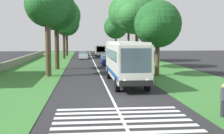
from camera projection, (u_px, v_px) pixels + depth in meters
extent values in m
plane|color=#262628|center=(113.00, 101.00, 19.20)|extent=(160.00, 160.00, 0.00)
cube|color=#387533|center=(26.00, 75.00, 33.27)|extent=(120.00, 8.00, 0.04)
cube|color=#387533|center=(171.00, 73.00, 34.86)|extent=(120.00, 8.00, 0.04)
cube|color=silver|center=(100.00, 74.00, 34.07)|extent=(110.00, 0.16, 0.01)
cube|color=silver|center=(125.00, 60.00, 26.54)|extent=(11.00, 2.50, 2.90)
cube|color=slate|center=(125.00, 54.00, 26.79)|extent=(9.68, 2.54, 0.85)
cube|color=slate|center=(136.00, 61.00, 21.10)|extent=(0.08, 2.20, 1.74)
cube|color=#1E4C9E|center=(125.00, 71.00, 26.63)|extent=(10.78, 2.53, 0.36)
cube|color=silver|center=(125.00, 43.00, 26.39)|extent=(10.56, 2.30, 0.18)
cube|color=black|center=(136.00, 83.00, 21.12)|extent=(0.16, 2.40, 0.40)
sphere|color=#F2EDCC|center=(125.00, 81.00, 21.09)|extent=(0.24, 0.24, 0.24)
sphere|color=#F2EDCC|center=(147.00, 81.00, 21.25)|extent=(0.24, 0.24, 0.24)
cylinder|color=black|center=(117.00, 84.00, 22.71)|extent=(1.10, 0.32, 1.10)
cylinder|color=black|center=(109.00, 73.00, 30.04)|extent=(1.10, 0.32, 1.10)
cylinder|color=black|center=(147.00, 84.00, 22.93)|extent=(1.10, 0.32, 1.10)
cylinder|color=black|center=(131.00, 73.00, 30.26)|extent=(1.10, 0.32, 1.10)
cube|color=silver|center=(129.00, 133.00, 12.77)|extent=(0.45, 6.80, 0.01)
cube|color=silver|center=(126.00, 127.00, 13.66)|extent=(0.45, 6.80, 0.01)
cube|color=silver|center=(123.00, 121.00, 14.55)|extent=(0.45, 6.80, 0.01)
cube|color=silver|center=(121.00, 117.00, 15.44)|extent=(0.45, 6.80, 0.01)
cube|color=silver|center=(119.00, 112.00, 16.34)|extent=(0.45, 6.80, 0.01)
cube|color=silver|center=(117.00, 109.00, 17.23)|extent=(0.45, 6.80, 0.01)
cube|color=navy|center=(107.00, 61.00, 46.50)|extent=(4.30, 1.75, 0.70)
cube|color=slate|center=(107.00, 57.00, 46.34)|extent=(2.00, 1.61, 0.55)
cylinder|color=black|center=(102.00, 63.00, 45.11)|extent=(0.64, 0.22, 0.64)
cylinder|color=black|center=(101.00, 62.00, 47.78)|extent=(0.64, 0.22, 0.64)
cylinder|color=black|center=(113.00, 63.00, 45.26)|extent=(0.64, 0.22, 0.64)
cylinder|color=black|center=(111.00, 62.00, 47.93)|extent=(0.64, 0.22, 0.64)
cube|color=navy|center=(106.00, 59.00, 51.54)|extent=(4.30, 1.75, 0.70)
cube|color=slate|center=(106.00, 55.00, 51.38)|extent=(2.00, 1.61, 0.55)
cylinder|color=black|center=(102.00, 61.00, 50.14)|extent=(0.64, 0.22, 0.64)
cylinder|color=black|center=(101.00, 60.00, 52.82)|extent=(0.64, 0.22, 0.64)
cylinder|color=black|center=(111.00, 61.00, 50.30)|extent=(0.64, 0.22, 0.64)
cylinder|color=black|center=(110.00, 60.00, 52.97)|extent=(0.64, 0.22, 0.64)
cube|color=silver|center=(83.00, 56.00, 59.78)|extent=(4.30, 1.75, 0.70)
cube|color=slate|center=(83.00, 53.00, 59.63)|extent=(2.00, 1.61, 0.55)
cylinder|color=black|center=(79.00, 58.00, 58.39)|extent=(0.64, 0.22, 0.64)
cylinder|color=black|center=(79.00, 57.00, 61.07)|extent=(0.64, 0.22, 0.64)
cylinder|color=black|center=(87.00, 58.00, 58.54)|extent=(0.64, 0.22, 0.64)
cylinder|color=black|center=(87.00, 57.00, 61.22)|extent=(0.64, 0.22, 0.64)
cube|color=silver|center=(100.00, 50.00, 68.24)|extent=(6.00, 2.10, 2.10)
cube|color=slate|center=(100.00, 48.00, 68.40)|extent=(5.04, 2.13, 0.70)
cube|color=slate|center=(101.00, 49.00, 65.28)|extent=(0.06, 1.76, 1.18)
cylinder|color=black|center=(96.00, 55.00, 66.37)|extent=(0.76, 0.24, 0.76)
cylinder|color=black|center=(96.00, 54.00, 70.13)|extent=(0.76, 0.24, 0.76)
cylinder|color=black|center=(105.00, 55.00, 66.55)|extent=(0.76, 0.24, 0.76)
cylinder|color=black|center=(104.00, 54.00, 70.32)|extent=(0.76, 0.24, 0.76)
cylinder|color=#3D2D1E|center=(67.00, 43.00, 69.99)|extent=(0.55, 0.55, 5.90)
sphere|color=#1E5623|center=(66.00, 23.00, 69.56)|extent=(6.01, 6.01, 6.01)
sphere|color=#1E5623|center=(67.00, 25.00, 71.39)|extent=(4.17, 4.17, 4.17)
sphere|color=#1E5623|center=(62.00, 25.00, 68.02)|extent=(4.27, 4.27, 4.27)
cylinder|color=#3D2D1E|center=(67.00, 42.00, 79.77)|extent=(0.58, 0.58, 6.17)
sphere|color=#1E5623|center=(67.00, 25.00, 79.36)|extent=(4.89, 4.89, 4.89)
sphere|color=#1E5623|center=(67.00, 27.00, 80.85)|extent=(3.08, 3.08, 3.08)
sphere|color=#1E5623|center=(64.00, 26.00, 78.11)|extent=(3.08, 3.08, 3.08)
cylinder|color=#3D2D1E|center=(64.00, 42.00, 59.99)|extent=(0.49, 0.49, 6.65)
sphere|color=#286B2D|center=(64.00, 16.00, 59.50)|extent=(6.73, 6.73, 6.73)
sphere|color=#286B2D|center=(64.00, 19.00, 61.55)|extent=(4.27, 4.27, 4.27)
sphere|color=#286B2D|center=(58.00, 17.00, 57.79)|extent=(4.78, 4.78, 4.78)
cylinder|color=brown|center=(48.00, 47.00, 31.90)|extent=(0.59, 0.59, 6.22)
sphere|color=#1E5623|center=(47.00, 4.00, 31.49)|extent=(4.76, 4.76, 4.76)
sphere|color=#1E5623|center=(49.00, 9.00, 32.94)|extent=(2.99, 2.99, 2.99)
sphere|color=#1E5623|center=(39.00, 6.00, 30.28)|extent=(2.64, 2.64, 2.64)
cylinder|color=#4C3826|center=(57.00, 45.00, 38.97)|extent=(0.59, 0.59, 6.15)
sphere|color=#1E5623|center=(56.00, 10.00, 38.55)|extent=(5.17, 5.17, 5.17)
sphere|color=#1E5623|center=(57.00, 14.00, 40.12)|extent=(2.96, 2.96, 2.96)
sphere|color=#1E5623|center=(49.00, 12.00, 37.23)|extent=(3.73, 3.73, 3.73)
cylinder|color=#3D2D1E|center=(129.00, 43.00, 51.88)|extent=(0.38, 0.38, 6.44)
sphere|color=#286B2D|center=(129.00, 13.00, 51.40)|extent=(6.97, 6.97, 6.97)
sphere|color=#286B2D|center=(127.00, 17.00, 53.52)|extent=(3.98, 3.98, 3.98)
sphere|color=#286B2D|center=(124.00, 15.00, 49.62)|extent=(4.63, 4.63, 4.63)
cylinder|color=brown|center=(157.00, 56.00, 32.17)|extent=(0.47, 0.47, 4.12)
sphere|color=#1E5623|center=(158.00, 24.00, 31.85)|extent=(5.03, 5.03, 5.03)
sphere|color=#1E5623|center=(154.00, 28.00, 33.38)|extent=(3.01, 3.01, 3.01)
sphere|color=#1E5623|center=(153.00, 27.00, 30.57)|extent=(2.92, 2.92, 2.92)
cylinder|color=brown|center=(116.00, 44.00, 72.70)|extent=(0.38, 0.38, 5.19)
sphere|color=#1E5623|center=(116.00, 27.00, 72.31)|extent=(5.74, 5.74, 5.74)
sphere|color=#1E5623|center=(115.00, 29.00, 74.06)|extent=(3.88, 3.88, 3.88)
sphere|color=#1E5623|center=(113.00, 28.00, 70.84)|extent=(3.35, 3.35, 3.35)
cylinder|color=#4C3826|center=(137.00, 46.00, 40.50)|extent=(0.42, 0.42, 5.85)
sphere|color=#337A38|center=(137.00, 12.00, 40.07)|extent=(6.08, 6.08, 6.08)
sphere|color=#337A38|center=(135.00, 16.00, 41.92)|extent=(3.99, 3.99, 3.99)
sphere|color=#337A38|center=(132.00, 14.00, 38.51)|extent=(3.42, 3.42, 3.42)
cylinder|color=#473828|center=(47.00, 41.00, 30.99)|extent=(0.24, 0.24, 7.48)
cube|color=#3D3326|center=(47.00, 10.00, 30.70)|extent=(0.12, 1.40, 0.12)
cube|color=gray|center=(5.00, 66.00, 37.84)|extent=(70.00, 0.40, 1.05)
cylinder|color=#26262D|center=(223.00, 109.00, 15.24)|extent=(0.28, 0.28, 0.85)
cylinder|color=#3F3F47|center=(224.00, 94.00, 15.18)|extent=(0.34, 0.34, 0.60)
sphere|color=tan|center=(224.00, 86.00, 15.14)|extent=(0.24, 0.24, 0.24)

